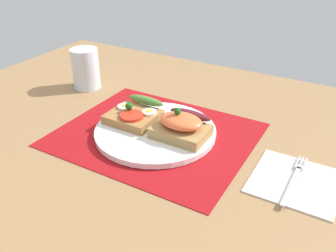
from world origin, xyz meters
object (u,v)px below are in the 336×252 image
at_px(fork, 295,178).
at_px(napkin, 295,181).
at_px(drinking_glass, 86,69).
at_px(sandwich_salmon, 181,126).
at_px(sandwich_egg_tomato, 135,114).
at_px(plate, 155,131).

bearing_deg(fork, napkin, -13.36).
distance_m(napkin, drinking_glass, 0.59).
bearing_deg(fork, drinking_glass, 166.80).
distance_m(sandwich_salmon, drinking_glass, 0.37).
height_order(sandwich_egg_tomato, drinking_glass, drinking_glass).
height_order(plate, napkin, plate).
distance_m(sandwich_egg_tomato, napkin, 0.35).
xyz_separation_m(napkin, drinking_glass, (-0.58, 0.14, 0.05)).
bearing_deg(plate, sandwich_salmon, 2.68).
height_order(sandwich_salmon, fork, sandwich_salmon).
bearing_deg(plate, sandwich_egg_tomato, 167.35).
bearing_deg(sandwich_egg_tomato, fork, -4.47).
distance_m(sandwich_salmon, fork, 0.23).
bearing_deg(drinking_glass, fork, -13.20).
relative_size(plate, drinking_glass, 2.39).
bearing_deg(drinking_glass, plate, -22.79).
distance_m(napkin, fork, 0.01).
height_order(fork, drinking_glass, drinking_glass).
relative_size(sandwich_salmon, napkin, 0.75).
bearing_deg(napkin, drinking_glass, 166.80).
relative_size(sandwich_salmon, fork, 0.71).
bearing_deg(drinking_glass, napkin, -13.20).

